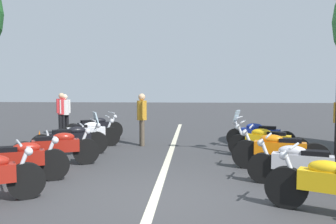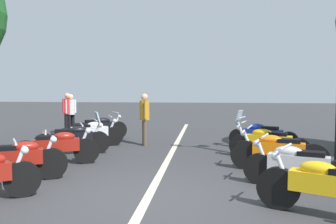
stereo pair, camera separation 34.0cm
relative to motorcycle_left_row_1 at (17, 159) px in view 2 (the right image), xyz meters
name	(u,v)px [view 2 (the right image)]	position (x,y,z in m)	size (l,w,h in m)	color
ground_plane	(147,198)	(-0.76, -2.79, -0.46)	(80.00, 80.00, 0.00)	#38383A
lane_centre_stripe	(170,156)	(2.96, -2.79, -0.46)	(17.26, 0.16, 0.01)	beige
motorcycle_left_row_1	(17,159)	(0.00, 0.00, 0.00)	(1.03, 1.87, 1.00)	black
motorcycle_left_row_2	(57,147)	(1.54, -0.17, 0.00)	(1.04, 1.94, 1.00)	black
motorcycle_left_row_3	(73,138)	(2.88, -0.06, 0.01)	(1.14, 1.94, 1.21)	black
motorcycle_left_row_4	(90,133)	(4.30, -0.07, -0.01)	(1.07, 2.04, 0.99)	black
motorcycle_left_row_5	(99,127)	(5.74, 0.10, 0.00)	(1.29, 1.89, 1.01)	black
motorcycle_right_row_0	(329,187)	(-1.40, -5.57, 0.01)	(1.13, 1.99, 1.01)	black
motorcycle_right_row_1	(297,165)	(0.14, -5.51, -0.01)	(0.95, 1.99, 0.98)	black
motorcycle_right_row_2	(278,151)	(1.45, -5.41, 0.01)	(0.87, 2.13, 1.02)	black
motorcycle_right_row_3	(268,142)	(2.93, -5.45, -0.01)	(0.97, 2.08, 0.98)	black
motorcycle_right_row_4	(262,135)	(4.37, -5.50, 0.00)	(1.08, 2.01, 1.19)	black
traffic_cone_1	(43,140)	(3.59, 1.18, -0.17)	(0.36, 0.36, 0.61)	orange
bystander_0	(68,110)	(7.09, 1.82, 0.54)	(0.49, 0.32, 1.70)	black
bystander_1	(71,111)	(7.16, 1.71, 0.50)	(0.47, 0.32, 1.64)	black
bystander_2	(145,115)	(4.72, -1.78, 0.55)	(0.51, 0.32, 1.71)	brown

